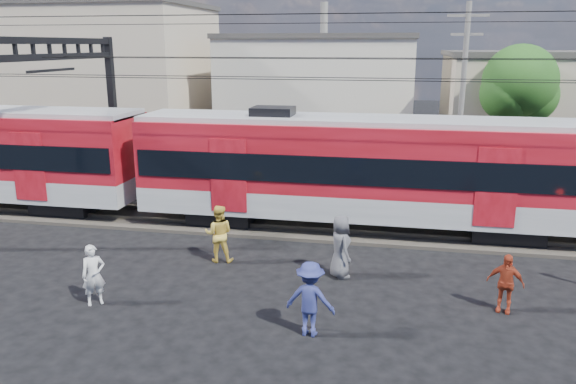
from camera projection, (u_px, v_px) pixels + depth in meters
name	position (u px, v px, depth m)	size (l,w,h in m)	color
ground	(254.00, 329.00, 13.57)	(120.00, 120.00, 0.00)	black
track_bed	(307.00, 225.00, 21.14)	(70.00, 3.40, 0.12)	#2D2823
rail_near	(304.00, 228.00, 20.40)	(70.00, 0.12, 0.12)	#59544C
rail_far	(310.00, 216.00, 21.83)	(70.00, 0.12, 0.12)	#59544C
commuter_train	(366.00, 167.00, 20.15)	(50.30, 3.08, 4.17)	black
catenary	(85.00, 86.00, 21.47)	(70.00, 9.30, 7.52)	black
building_west	(100.00, 75.00, 38.33)	(14.28, 10.20, 9.30)	tan
building_midwest	(323.00, 90.00, 38.63)	(12.24, 12.24, 7.30)	beige
utility_pole_mid	(462.00, 93.00, 25.53)	(1.80, 0.24, 8.50)	slate
tree_near	(523.00, 86.00, 27.84)	(3.82, 3.64, 6.72)	#382619
pedestrian_a	(94.00, 275.00, 14.68)	(0.60, 0.39, 1.63)	silver
pedestrian_b	(219.00, 234.00, 17.59)	(0.89, 0.69, 1.83)	gold
pedestrian_c	(310.00, 299.00, 13.08)	(1.18, 0.68, 1.82)	navy
pedestrian_d	(505.00, 283.00, 14.27)	(0.91, 0.38, 1.56)	#9B321C
pedestrian_e	(340.00, 247.00, 16.39)	(0.92, 0.60, 1.88)	#4C4C51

